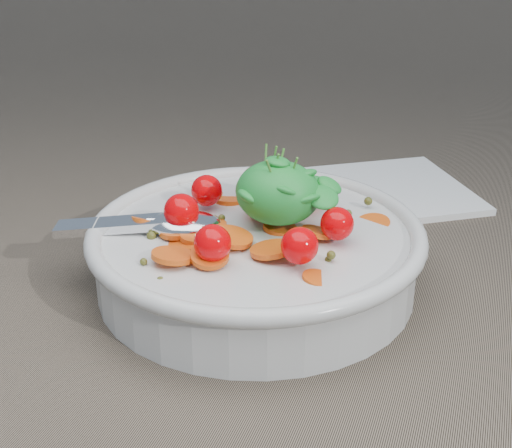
% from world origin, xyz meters
% --- Properties ---
extents(ground, '(6.00, 6.00, 0.00)m').
position_xyz_m(ground, '(0.00, 0.00, 0.00)').
color(ground, '#736452').
rests_on(ground, ground).
extents(bowl, '(0.26, 0.24, 0.10)m').
position_xyz_m(bowl, '(0.01, 0.01, 0.03)').
color(bowl, silver).
rests_on(bowl, ground).
extents(napkin, '(0.22, 0.21, 0.01)m').
position_xyz_m(napkin, '(0.06, 0.21, 0.00)').
color(napkin, white).
rests_on(napkin, ground).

